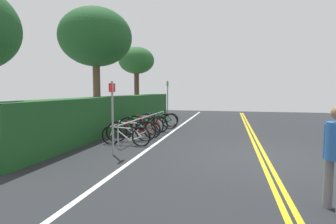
# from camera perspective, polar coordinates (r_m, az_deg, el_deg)

# --- Properties ---
(ground_plane) EXTENTS (31.85, 13.45, 0.05)m
(ground_plane) POSITION_cam_1_polar(r_m,az_deg,el_deg) (7.86, 19.57, -9.12)
(ground_plane) COLOR #232628
(centre_line_yellow_inner) EXTENTS (28.66, 0.10, 0.00)m
(centre_line_yellow_inner) POSITION_cam_1_polar(r_m,az_deg,el_deg) (7.87, 20.16, -8.93)
(centre_line_yellow_inner) COLOR gold
(centre_line_yellow_inner) RESTS_ON ground_plane
(centre_line_yellow_outer) EXTENTS (28.66, 0.10, 0.00)m
(centre_line_yellow_outer) POSITION_cam_1_polar(r_m,az_deg,el_deg) (7.85, 18.99, -8.93)
(centre_line_yellow_outer) COLOR gold
(centre_line_yellow_outer) RESTS_ON ground_plane
(bike_lane_stripe_white) EXTENTS (28.66, 0.12, 0.00)m
(bike_lane_stripe_white) POSITION_cam_1_polar(r_m,az_deg,el_deg) (8.18, -4.57, -8.14)
(bike_lane_stripe_white) COLOR white
(bike_lane_stripe_white) RESTS_ON ground_plane
(bike_rack) EXTENTS (5.83, 0.05, 0.74)m
(bike_rack) POSITION_cam_1_polar(r_m,az_deg,el_deg) (11.10, -4.65, -1.83)
(bike_rack) COLOR #9EA0A5
(bike_rack) RESTS_ON ground_plane
(bicycle_0) EXTENTS (0.46, 1.74, 0.68)m
(bicycle_0) POSITION_cam_1_polar(r_m,az_deg,el_deg) (8.93, -9.03, -5.03)
(bicycle_0) COLOR black
(bicycle_0) RESTS_ON ground_plane
(bicycle_1) EXTENTS (0.69, 1.70, 0.76)m
(bicycle_1) POSITION_cam_1_polar(r_m,az_deg,el_deg) (9.59, -7.82, -4.09)
(bicycle_1) COLOR black
(bicycle_1) RESTS_ON ground_plane
(bicycle_2) EXTENTS (0.51, 1.67, 0.68)m
(bicycle_2) POSITION_cam_1_polar(r_m,az_deg,el_deg) (10.24, -6.28, -3.75)
(bicycle_2) COLOR black
(bicycle_2) RESTS_ON ground_plane
(bicycle_3) EXTENTS (0.64, 1.78, 0.78)m
(bicycle_3) POSITION_cam_1_polar(r_m,az_deg,el_deg) (10.89, -5.74, -2.98)
(bicycle_3) COLOR black
(bicycle_3) RESTS_ON ground_plane
(bicycle_4) EXTENTS (0.46, 1.83, 0.76)m
(bicycle_4) POSITION_cam_1_polar(r_m,az_deg,el_deg) (11.52, -4.51, -2.58)
(bicycle_4) COLOR black
(bicycle_4) RESTS_ON ground_plane
(bicycle_5) EXTENTS (0.69, 1.68, 0.68)m
(bicycle_5) POSITION_cam_1_polar(r_m,az_deg,el_deg) (12.05, -3.55, -2.45)
(bicycle_5) COLOR black
(bicycle_5) RESTS_ON ground_plane
(bicycle_6) EXTENTS (0.46, 1.83, 0.76)m
(bicycle_6) POSITION_cam_1_polar(r_m,az_deg,el_deg) (12.67, -2.04, -1.92)
(bicycle_6) COLOR black
(bicycle_6) RESTS_ON ground_plane
(bicycle_7) EXTENTS (0.46, 1.78, 0.72)m
(bicycle_7) POSITION_cam_1_polar(r_m,az_deg,el_deg) (13.40, -1.55, -1.64)
(bicycle_7) COLOR black
(bicycle_7) RESTS_ON ground_plane
(sign_post_near) EXTENTS (0.36, 0.06, 2.07)m
(sign_post_near) POSITION_cam_1_polar(r_m,az_deg,el_deg) (7.52, -11.80, 0.30)
(sign_post_near) COLOR gray
(sign_post_near) RESTS_ON ground_plane
(sign_post_far) EXTENTS (0.36, 0.06, 2.34)m
(sign_post_far) POSITION_cam_1_polar(r_m,az_deg,el_deg) (14.97, -0.08, 3.13)
(sign_post_far) COLOR gray
(sign_post_far) RESTS_ON ground_plane
(hedge_backdrop) EXTENTS (14.78, 0.97, 1.53)m
(hedge_backdrop) POSITION_cam_1_polar(r_m,az_deg,el_deg) (13.10, -10.03, 0.04)
(hedge_backdrop) COLOR #1C4C21
(hedge_backdrop) RESTS_ON ground_plane
(tree_mid) EXTENTS (3.52, 3.52, 5.79)m
(tree_mid) POSITION_cam_1_polar(r_m,az_deg,el_deg) (13.90, -15.23, 15.06)
(tree_mid) COLOR brown
(tree_mid) RESTS_ON ground_plane
(tree_far_right) EXTENTS (2.50, 2.50, 4.83)m
(tree_far_right) POSITION_cam_1_polar(r_m,az_deg,el_deg) (19.15, -6.78, 10.69)
(tree_far_right) COLOR #473323
(tree_far_right) RESTS_ON ground_plane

